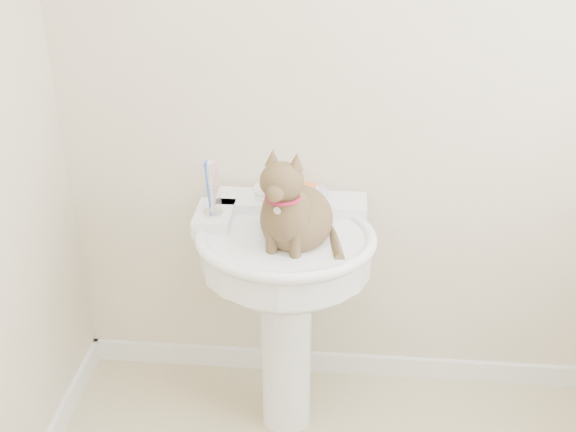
# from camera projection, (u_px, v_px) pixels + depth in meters

# --- Properties ---
(wall_back) EXTENTS (2.20, 0.00, 2.50)m
(wall_back) POSITION_uv_depth(u_px,v_px,m) (375.00, 76.00, 2.37)
(wall_back) COLOR beige
(wall_back) RESTS_ON ground
(baseboard_back) EXTENTS (2.20, 0.02, 0.09)m
(baseboard_back) POSITION_uv_depth(u_px,v_px,m) (358.00, 364.00, 2.93)
(baseboard_back) COLOR white
(baseboard_back) RESTS_ON floor
(pedestal_sink) EXTENTS (0.61, 0.60, 0.84)m
(pedestal_sink) POSITION_uv_depth(u_px,v_px,m) (285.00, 272.00, 2.41)
(pedestal_sink) COLOR white
(pedestal_sink) RESTS_ON floor
(faucet) EXTENTS (0.28, 0.12, 0.14)m
(faucet) POSITION_uv_depth(u_px,v_px,m) (290.00, 193.00, 2.44)
(faucet) COLOR silver
(faucet) RESTS_ON pedestal_sink
(soap_bar) EXTENTS (0.10, 0.07, 0.03)m
(soap_bar) POSITION_uv_depth(u_px,v_px,m) (304.00, 189.00, 2.53)
(soap_bar) COLOR #EA5E2D
(soap_bar) RESTS_ON pedestal_sink
(toothbrush_cup) EXTENTS (0.07, 0.07, 0.19)m
(toothbrush_cup) POSITION_uv_depth(u_px,v_px,m) (212.00, 200.00, 2.37)
(toothbrush_cup) COLOR silver
(toothbrush_cup) RESTS_ON pedestal_sink
(cat) EXTENTS (0.26, 0.32, 0.47)m
(cat) POSITION_uv_depth(u_px,v_px,m) (294.00, 214.00, 2.26)
(cat) COLOR brown
(cat) RESTS_ON pedestal_sink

